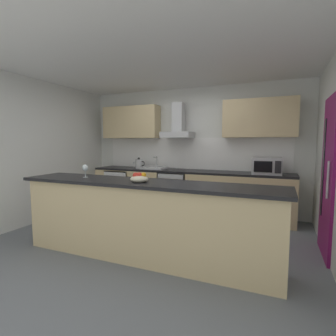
# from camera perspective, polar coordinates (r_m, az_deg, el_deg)

# --- Properties ---
(ground) EXTENTS (5.65, 4.65, 0.02)m
(ground) POSITION_cam_1_polar(r_m,az_deg,el_deg) (4.21, -2.99, -15.01)
(ground) COLOR slate
(ceiling) EXTENTS (5.65, 4.65, 0.02)m
(ceiling) POSITION_cam_1_polar(r_m,az_deg,el_deg) (4.10, -3.20, 21.75)
(ceiling) COLOR white
(wall_back) EXTENTS (5.65, 0.12, 2.60)m
(wall_back) POSITION_cam_1_polar(r_m,az_deg,el_deg) (5.69, 5.27, 3.89)
(wall_back) COLOR silver
(wall_back) RESTS_ON ground
(wall_left) EXTENTS (0.12, 4.65, 2.60)m
(wall_left) POSITION_cam_1_polar(r_m,az_deg,el_deg) (5.43, -26.41, 3.23)
(wall_left) COLOR silver
(wall_left) RESTS_ON ground
(backsplash_tile) EXTENTS (3.96, 0.02, 0.66)m
(backsplash_tile) POSITION_cam_1_polar(r_m,az_deg,el_deg) (5.62, 5.04, 3.15)
(backsplash_tile) COLOR white
(counter_back) EXTENTS (4.10, 0.60, 0.90)m
(counter_back) POSITION_cam_1_polar(r_m,az_deg,el_deg) (5.42, 3.97, -5.23)
(counter_back) COLOR #D1B784
(counter_back) RESTS_ON ground
(counter_island) EXTENTS (3.40, 0.64, 0.99)m
(counter_island) POSITION_cam_1_polar(r_m,az_deg,el_deg) (3.37, -5.23, -11.17)
(counter_island) COLOR #D1B784
(counter_island) RESTS_ON ground
(upper_cabinets) EXTENTS (4.04, 0.32, 0.70)m
(upper_cabinets) POSITION_cam_1_polar(r_m,az_deg,el_deg) (5.49, 4.59, 10.20)
(upper_cabinets) COLOR #D1B784
(side_door) EXTENTS (0.08, 0.85, 2.05)m
(side_door) POSITION_cam_1_polar(r_m,az_deg,el_deg) (3.94, 31.32, -1.69)
(side_door) COLOR #7A1456
(side_door) RESTS_ON ground
(oven) EXTENTS (0.60, 0.62, 0.80)m
(oven) POSITION_cam_1_polar(r_m,az_deg,el_deg) (5.47, 1.63, -5.01)
(oven) COLOR slate
(oven) RESTS_ON ground
(refrigerator) EXTENTS (0.58, 0.60, 0.85)m
(refrigerator) POSITION_cam_1_polar(r_m,az_deg,el_deg) (6.06, -9.89, -4.39)
(refrigerator) COLOR white
(refrigerator) RESTS_ON ground
(microwave) EXTENTS (0.50, 0.38, 0.30)m
(microwave) POSITION_cam_1_polar(r_m,az_deg,el_deg) (5.01, 20.67, 0.44)
(microwave) COLOR #B7BABC
(microwave) RESTS_ON counter_back
(sink) EXTENTS (0.50, 0.40, 0.26)m
(sink) POSITION_cam_1_polar(r_m,az_deg,el_deg) (5.61, -2.99, 0.08)
(sink) COLOR silver
(sink) RESTS_ON counter_back
(kettle) EXTENTS (0.29, 0.15, 0.24)m
(kettle) POSITION_cam_1_polar(r_m,az_deg,el_deg) (5.73, -6.32, 0.94)
(kettle) COLOR #B7BABC
(kettle) RESTS_ON counter_back
(range_hood) EXTENTS (0.62, 0.45, 0.72)m
(range_hood) POSITION_cam_1_polar(r_m,az_deg,el_deg) (5.51, 2.17, 8.92)
(range_hood) COLOR #B7BABC
(wine_glass) EXTENTS (0.08, 0.08, 0.18)m
(wine_glass) POSITION_cam_1_polar(r_m,az_deg,el_deg) (3.80, -17.49, -0.09)
(wine_glass) COLOR silver
(wine_glass) RESTS_ON counter_island
(fruit_bowl) EXTENTS (0.22, 0.22, 0.13)m
(fruit_bowl) POSITION_cam_1_polar(r_m,az_deg,el_deg) (3.23, -6.25, -2.24)
(fruit_bowl) COLOR beige
(fruit_bowl) RESTS_ON counter_island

